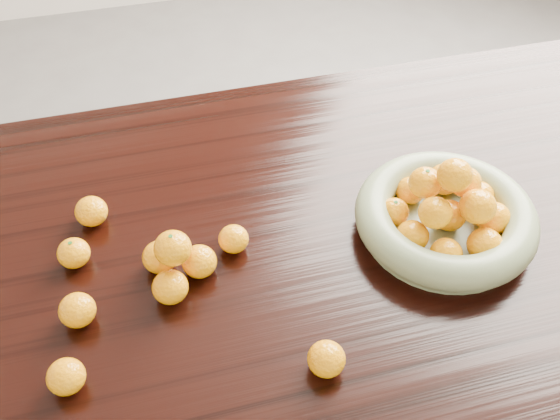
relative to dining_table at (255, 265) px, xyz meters
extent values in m
plane|color=#5E5B59|center=(0.00, 0.00, -0.66)|extent=(5.00, 5.00, 0.00)
cube|color=black|center=(0.00, 0.00, 0.07)|extent=(2.00, 1.00, 0.04)
cube|color=black|center=(0.93, 0.43, -0.31)|extent=(0.08, 0.08, 0.71)
cylinder|color=gray|center=(0.36, -0.08, 0.10)|extent=(0.32, 0.32, 0.02)
torus|color=gray|center=(0.36, -0.08, 0.13)|extent=(0.35, 0.35, 0.07)
ellipsoid|color=#FFA307|center=(0.45, -0.05, 0.13)|extent=(0.06, 0.06, 0.06)
ellipsoid|color=#FFA307|center=(0.40, 0.01, 0.14)|extent=(0.07, 0.07, 0.06)
ellipsoid|color=#FFA307|center=(0.33, 0.00, 0.13)|extent=(0.06, 0.06, 0.05)
ellipsoid|color=#FFA307|center=(0.27, -0.05, 0.13)|extent=(0.06, 0.06, 0.05)
ellipsoid|color=#FFA307|center=(0.28, -0.12, 0.13)|extent=(0.06, 0.06, 0.06)
ellipsoid|color=#FFA307|center=(0.32, -0.17, 0.13)|extent=(0.06, 0.06, 0.06)
ellipsoid|color=#FFA307|center=(0.40, -0.17, 0.14)|extent=(0.07, 0.07, 0.06)
ellipsoid|color=#FFA307|center=(0.45, -0.11, 0.14)|extent=(0.07, 0.07, 0.06)
ellipsoid|color=#FFA307|center=(0.37, -0.08, 0.13)|extent=(0.06, 0.06, 0.06)
ellipsoid|color=#FFA307|center=(0.41, -0.05, 0.18)|extent=(0.06, 0.06, 0.06)
ellipsoid|color=#FFA307|center=(0.33, -0.04, 0.19)|extent=(0.06, 0.06, 0.06)
ellipsoid|color=#FFA307|center=(0.32, -0.11, 0.18)|extent=(0.06, 0.06, 0.06)
ellipsoid|color=#FFA307|center=(0.40, -0.12, 0.19)|extent=(0.07, 0.07, 0.06)
ellipsoid|color=#FFA307|center=(0.36, -0.08, 0.23)|extent=(0.07, 0.07, 0.06)
ellipsoid|color=#FFA307|center=(-0.18, -0.11, 0.12)|extent=(0.06, 0.06, 0.06)
ellipsoid|color=#FFA307|center=(-0.12, -0.06, 0.12)|extent=(0.06, 0.06, 0.06)
ellipsoid|color=#FFA307|center=(-0.18, -0.03, 0.12)|extent=(0.06, 0.06, 0.06)
ellipsoid|color=#FFA307|center=(-0.16, -0.07, 0.18)|extent=(0.07, 0.07, 0.06)
ellipsoid|color=#FFA307|center=(-0.34, 0.02, 0.12)|extent=(0.06, 0.06, 0.06)
ellipsoid|color=#FFA307|center=(-0.34, -0.12, 0.12)|extent=(0.06, 0.06, 0.06)
ellipsoid|color=#FFA307|center=(0.05, -0.31, 0.12)|extent=(0.06, 0.06, 0.06)
ellipsoid|color=#FFA307|center=(-0.30, 0.12, 0.12)|extent=(0.06, 0.06, 0.06)
ellipsoid|color=#FFA307|center=(-0.04, -0.02, 0.12)|extent=(0.06, 0.06, 0.05)
ellipsoid|color=#FFA307|center=(-0.36, -0.24, 0.12)|extent=(0.06, 0.06, 0.06)
camera|label=1|loc=(-0.16, -0.80, 1.00)|focal=40.00mm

